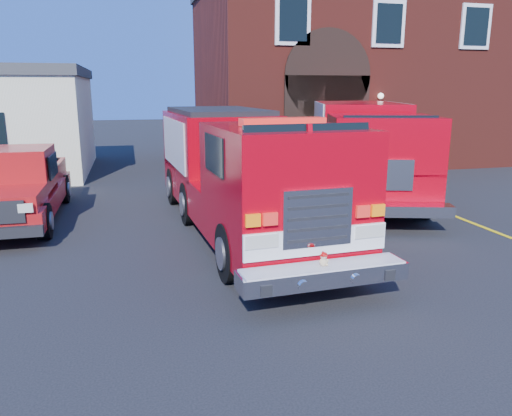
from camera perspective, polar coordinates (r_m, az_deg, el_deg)
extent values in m
plane|color=black|center=(10.89, -1.55, -5.23)|extent=(100.00, 100.00, 0.00)
cube|color=yellow|center=(14.52, 23.40, -1.54)|extent=(0.12, 3.00, 0.01)
cube|color=yellow|center=(16.92, 17.31, 0.97)|extent=(0.12, 3.00, 0.01)
cube|color=yellow|center=(19.48, 12.76, 2.84)|extent=(0.12, 3.00, 0.01)
cube|color=maroon|center=(26.56, 11.23, 14.34)|extent=(15.00, 10.00, 8.00)
cube|color=black|center=(20.61, 8.04, 9.21)|extent=(3.60, 0.12, 4.00)
cylinder|color=black|center=(20.56, 8.23, 14.77)|extent=(3.60, 0.12, 3.60)
cube|color=black|center=(20.17, 4.25, 20.60)|extent=(1.40, 0.10, 1.80)
cube|color=black|center=(21.74, 14.94, 19.69)|extent=(1.40, 0.10, 1.80)
cube|color=black|center=(23.88, 23.83, 18.43)|extent=(1.40, 0.10, 1.80)
cylinder|color=black|center=(9.22, -2.91, -5.12)|extent=(0.42, 1.13, 1.11)
cylinder|color=black|center=(9.98, 9.49, -3.83)|extent=(0.42, 1.13, 1.11)
cube|color=#AA0110|center=(12.42, -1.80, 1.22)|extent=(3.07, 9.20, 0.91)
cube|color=#AA0110|center=(14.45, -4.38, 7.58)|extent=(2.79, 4.58, 1.61)
cube|color=#AA0110|center=(9.47, 3.02, 4.79)|extent=(2.71, 3.37, 1.51)
cube|color=black|center=(8.26, 6.14, 6.27)|extent=(2.21, 0.22, 0.95)
cube|color=red|center=(9.38, 3.08, 9.84)|extent=(1.63, 0.44, 0.14)
cube|color=white|center=(8.23, 6.94, -3.84)|extent=(2.51, 0.22, 0.44)
cube|color=silver|center=(8.11, 7.05, -1.14)|extent=(1.21, 0.13, 0.95)
cube|color=silver|center=(8.14, 7.67, -7.58)|extent=(2.85, 0.73, 0.28)
cube|color=#B7B7BF|center=(14.22, -9.40, 7.34)|extent=(0.26, 3.62, 1.31)
cube|color=#B7B7BF|center=(14.80, 0.45, 7.75)|extent=(0.26, 3.62, 1.31)
sphere|color=#CEB37F|center=(8.07, 7.72, -6.13)|extent=(0.14, 0.14, 0.13)
sphere|color=#CEB37F|center=(8.03, 7.76, -5.49)|extent=(0.11, 0.11, 0.11)
sphere|color=#CEB37F|center=(8.01, 7.46, -5.24)|extent=(0.04, 0.04, 0.04)
sphere|color=#CEB37F|center=(8.05, 7.99, -5.17)|extent=(0.04, 0.04, 0.04)
ellipsoid|color=#BF0A0B|center=(8.02, 7.75, -5.25)|extent=(0.12, 0.12, 0.06)
cylinder|color=#BF0A0B|center=(8.02, 7.78, -5.38)|extent=(0.14, 0.14, 0.01)
cylinder|color=black|center=(12.85, -23.08, -1.39)|extent=(0.31, 0.87, 0.87)
cube|color=#A01214|center=(14.91, -25.68, 0.94)|extent=(2.20, 5.97, 0.49)
cube|color=#A01214|center=(14.45, -26.26, 4.02)|extent=(2.00, 1.96, 1.08)
cube|color=#A01214|center=(16.51, -24.72, 3.67)|extent=(2.00, 2.28, 0.60)
cylinder|color=black|center=(13.98, 8.98, 1.39)|extent=(0.72, 1.26, 1.21)
cylinder|color=black|center=(14.43, 18.54, 1.23)|extent=(0.72, 1.26, 1.21)
cube|color=#AA0110|center=(17.07, 12.01, 4.57)|extent=(5.19, 9.18, 0.99)
cube|color=#AA0110|center=(18.55, 11.41, 9.21)|extent=(4.22, 6.04, 1.64)
cube|color=#AA0110|center=(13.93, 14.18, 7.27)|extent=(3.39, 3.32, 1.42)
cube|color=#B7B7BF|center=(18.40, 7.09, 9.00)|extent=(1.39, 4.41, 1.86)
cube|color=#B7B7BF|center=(18.81, 15.61, 8.70)|extent=(1.39, 4.41, 1.86)
cube|color=silver|center=(12.64, 15.16, -0.21)|extent=(2.97, 1.34, 0.27)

